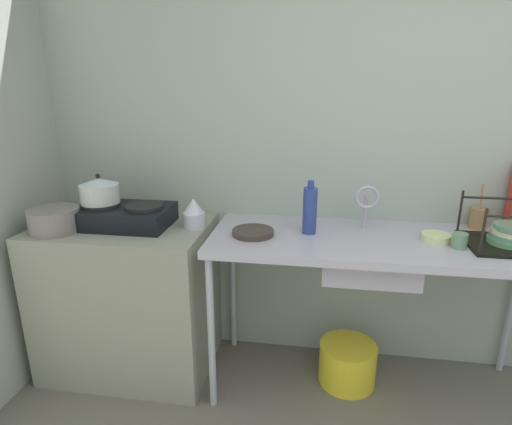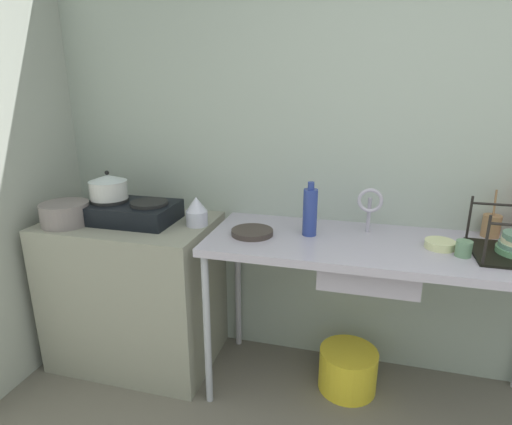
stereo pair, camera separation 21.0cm
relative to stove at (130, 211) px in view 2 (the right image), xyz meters
name	(u,v)px [view 2 (the right image)]	position (x,y,z in m)	size (l,w,h in m)	color
wall_back	(479,161)	(1.80, 0.35, 0.30)	(5.48, 0.10, 2.47)	#9BA69A
counter_concrete	(136,291)	(-0.01, 0.00, -0.49)	(0.92, 0.60, 0.87)	gray
counter_sink	(378,255)	(1.34, 0.00, -0.12)	(1.68, 0.60, 0.87)	#AAA3B6
stove	(130,211)	(0.00, 0.00, 0.00)	(0.51, 0.32, 0.12)	black
pot_on_left_burner	(108,187)	(-0.12, 0.00, 0.13)	(0.21, 0.21, 0.16)	silver
pot_beside_stove	(65,214)	(-0.31, -0.15, 0.00)	(0.25, 0.25, 0.12)	slate
percolator	(197,212)	(0.39, 0.02, 0.02)	(0.12, 0.12, 0.16)	silver
sink_basin	(368,263)	(1.30, -0.05, -0.14)	(0.45, 0.34, 0.18)	#AAA3B6
faucet	(370,204)	(1.28, 0.11, 0.11)	(0.12, 0.07, 0.24)	#AAA3B6
frying_pan	(252,232)	(0.72, -0.04, -0.04)	(0.21, 0.21, 0.03)	#372F2A
cup_by_rack	(464,249)	(1.70, -0.07, -0.02)	(0.07, 0.07, 0.07)	slate
small_bowl_on_drainboard	(440,244)	(1.61, 0.01, -0.04)	(0.14, 0.14, 0.04)	beige
bottle_by_sink	(310,212)	(1.00, 0.03, 0.07)	(0.07, 0.07, 0.28)	navy
utensil_jar	(491,226)	(1.88, 0.24, 0.00)	(0.09, 0.09, 0.24)	#A0744B
bucket_on_floor	(348,369)	(1.24, 0.02, -0.82)	(0.31, 0.31, 0.23)	yellow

